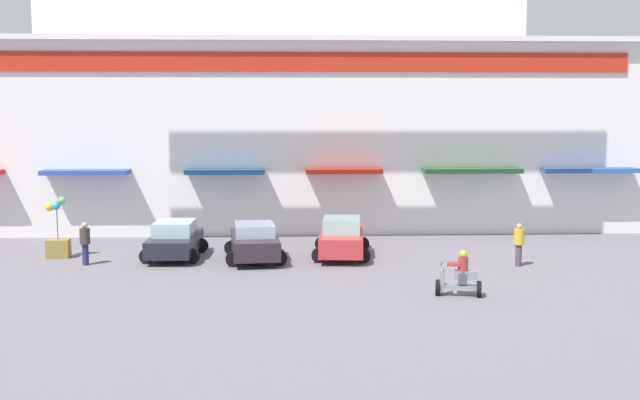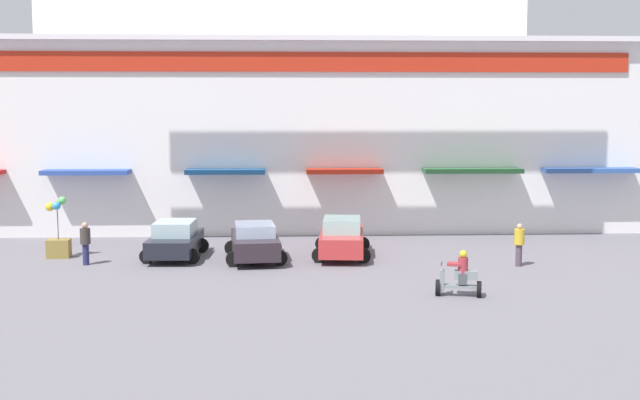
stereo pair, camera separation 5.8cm
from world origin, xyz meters
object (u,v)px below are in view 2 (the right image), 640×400
object	(u,v)px
parked_car_0	(175,240)
pedestrian_1	(519,242)
parked_car_2	(342,237)
balloon_vendor_cart	(58,237)
parked_car_1	(255,242)
scooter_rider_3	(459,277)
pedestrian_2	(85,241)

from	to	relation	value
parked_car_0	pedestrian_1	size ratio (longest dim) A/B	2.37
parked_car_2	balloon_vendor_cart	distance (m)	11.51
parked_car_1	scooter_rider_3	bearing A→B (deg)	-42.78
pedestrian_2	scooter_rider_3	bearing A→B (deg)	-23.08
parked_car_2	pedestrian_1	size ratio (longest dim) A/B	2.65
parked_car_0	parked_car_2	xyz separation A→B (m)	(6.76, -0.03, 0.04)
parked_car_1	scooter_rider_3	xyz separation A→B (m)	(6.83, -6.32, -0.12)
parked_car_1	scooter_rider_3	distance (m)	9.31
pedestrian_1	balloon_vendor_cart	bearing A→B (deg)	172.01
pedestrian_1	parked_car_1	bearing A→B (deg)	170.80
parked_car_2	scooter_rider_3	size ratio (longest dim) A/B	2.84
scooter_rider_3	parked_car_0	bearing A→B (deg)	145.48
scooter_rider_3	balloon_vendor_cart	world-z (taller)	balloon_vendor_cart
parked_car_2	scooter_rider_3	world-z (taller)	parked_car_2
parked_car_0	parked_car_2	bearing A→B (deg)	-0.24
pedestrian_1	pedestrian_2	bearing A→B (deg)	176.53
scooter_rider_3	pedestrian_1	xyz separation A→B (m)	(3.35, 4.67, 0.30)
balloon_vendor_cart	scooter_rider_3	bearing A→B (deg)	-25.99
scooter_rider_3	balloon_vendor_cart	bearing A→B (deg)	154.01
parked_car_0	pedestrian_1	world-z (taller)	pedestrian_1
parked_car_0	balloon_vendor_cart	world-z (taller)	balloon_vendor_cart
pedestrian_1	balloon_vendor_cart	world-z (taller)	balloon_vendor_cart
parked_car_1	balloon_vendor_cart	size ratio (longest dim) A/B	1.64
balloon_vendor_cart	parked_car_0	bearing A→B (deg)	-3.63
parked_car_1	parked_car_0	bearing A→B (deg)	169.47
parked_car_1	balloon_vendor_cart	bearing A→B (deg)	173.56
parked_car_0	parked_car_1	bearing A→B (deg)	-10.53
parked_car_1	scooter_rider_3	size ratio (longest dim) A/B	2.66
parked_car_2	scooter_rider_3	xyz separation A→B (m)	(3.31, -6.89, -0.16)
parked_car_2	parked_car_0	bearing A→B (deg)	179.76
parked_car_1	pedestrian_1	bearing A→B (deg)	-9.20
parked_car_2	pedestrian_1	bearing A→B (deg)	-18.46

